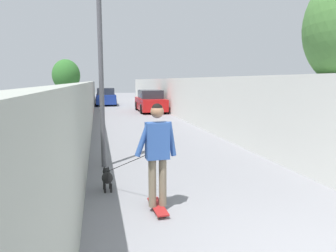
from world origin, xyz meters
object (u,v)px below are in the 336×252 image
object	(u,v)px
lamp_post	(100,41)
skateboard	(158,207)
tree_left_mid	(66,76)
person_skateboarder	(157,147)
dog	(107,177)
car_near	(150,102)
car_far	(106,97)

from	to	relation	value
lamp_post	skateboard	size ratio (longest dim) A/B	5.74
tree_left_mid	skateboard	world-z (taller)	tree_left_mid
lamp_post	skateboard	world-z (taller)	lamp_post
person_skateboarder	dog	bearing A→B (deg)	34.05
person_skateboarder	tree_left_mid	bearing A→B (deg)	9.90
skateboard	car_near	bearing A→B (deg)	-9.16
skateboard	dog	world-z (taller)	dog
lamp_post	dog	size ratio (longest dim) A/B	3.17
lamp_post	car_far	xyz separation A→B (m)	(20.70, -0.60, -2.43)
lamp_post	dog	distance (m)	3.39
dog	car_far	bearing A→B (deg)	-1.43
car_far	person_skateboarder	bearing A→B (deg)	-179.42
dog	tree_left_mid	bearing A→B (deg)	7.77
dog	car_far	size ratio (longest dim) A/B	0.37
tree_left_mid	person_skateboarder	size ratio (longest dim) A/B	2.06
dog	skateboard	bearing A→B (deg)	-145.95
person_skateboarder	car_near	bearing A→B (deg)	-9.16
person_skateboarder	car_near	xyz separation A→B (m)	(16.78, -2.71, -0.39)
tree_left_mid	dog	distance (m)	15.98
skateboard	dog	bearing A→B (deg)	34.05
dog	car_near	distance (m)	15.99
tree_left_mid	dog	xyz separation A→B (m)	(-15.68, -2.14, -2.25)
lamp_post	skateboard	distance (m)	4.38
lamp_post	person_skateboarder	distance (m)	3.72
person_skateboarder	car_near	size ratio (longest dim) A/B	0.40
skateboard	car_far	size ratio (longest dim) A/B	0.20
tree_left_mid	car_far	bearing A→B (deg)	-21.61
lamp_post	dog	world-z (taller)	lamp_post
person_skateboarder	car_near	distance (m)	17.00
person_skateboarder	skateboard	bearing A→B (deg)	45.00
skateboard	person_skateboarder	size ratio (longest dim) A/B	0.46
tree_left_mid	skateboard	xyz separation A→B (m)	(-16.86, -2.94, -2.46)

